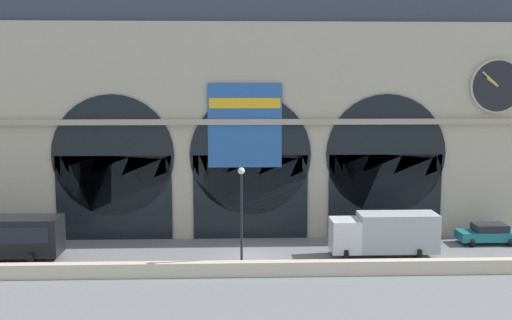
% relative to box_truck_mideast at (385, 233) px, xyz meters
% --- Properties ---
extents(ground_plane, '(200.00, 200.00, 0.00)m').
position_rel_box_truck_mideast_xyz_m(ground_plane, '(-9.36, 0.51, -1.70)').
color(ground_plane, slate).
extents(quay_parapet_wall, '(90.00, 0.70, 0.93)m').
position_rel_box_truck_mideast_xyz_m(quay_parapet_wall, '(-9.36, -3.96, -1.23)').
color(quay_parapet_wall, beige).
rests_on(quay_parapet_wall, ground).
extents(station_building, '(44.78, 4.63, 20.35)m').
position_rel_box_truck_mideast_xyz_m(station_building, '(-9.33, 7.61, 8.16)').
color(station_building, '#B2A891').
rests_on(station_building, ground).
extents(box_truck_mideast, '(7.50, 2.91, 3.12)m').
position_rel_box_truck_mideast_xyz_m(box_truck_mideast, '(0.00, 0.00, 0.00)').
color(box_truck_mideast, white).
rests_on(box_truck_mideast, ground).
extents(car_east, '(4.40, 2.22, 1.55)m').
position_rel_box_truck_mideast_xyz_m(car_east, '(8.72, 3.09, -0.90)').
color(car_east, '#19727A').
rests_on(car_east, ground).
extents(street_lamp_quayside, '(0.44, 0.44, 6.90)m').
position_rel_box_truck_mideast_xyz_m(street_lamp_quayside, '(-10.19, -3.16, 2.71)').
color(street_lamp_quayside, black).
rests_on(street_lamp_quayside, ground).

